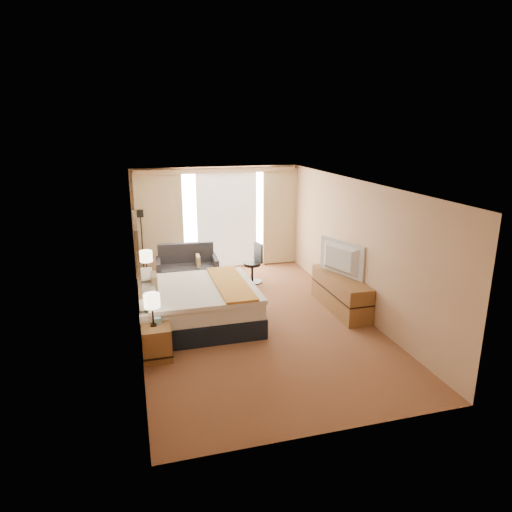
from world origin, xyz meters
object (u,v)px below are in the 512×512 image
object	(u,v)px
loveseat	(187,270)
television	(338,259)
nightstand_right	(149,289)
floor_lamp	(141,230)
desk_chair	(254,265)
bed	(197,305)
nightstand_left	(157,342)
lamp_right	(146,257)
lamp_left	(152,301)
media_dresser	(340,293)

from	to	relation	value
loveseat	television	size ratio (longest dim) A/B	1.22
nightstand_right	floor_lamp	size ratio (longest dim) A/B	0.33
desk_chair	bed	bearing A→B (deg)	-143.13
nightstand_left	lamp_right	bearing A→B (deg)	90.19
desk_chair	lamp_left	distance (m)	4.02
nightstand_left	loveseat	size ratio (longest dim) A/B	0.38
nightstand_left	loveseat	bearing A→B (deg)	75.05
media_dresser	floor_lamp	xyz separation A→B (m)	(-3.73, 3.30, 0.81)
media_dresser	lamp_right	xyz separation A→B (m)	(-3.71, 1.50, 0.63)
media_dresser	desk_chair	xyz separation A→B (m)	(-1.23, 2.08, 0.07)
nightstand_left	nightstand_right	xyz separation A→B (m)	(0.00, 2.50, 0.00)
floor_lamp	television	bearing A→B (deg)	-40.97
nightstand_right	floor_lamp	world-z (taller)	floor_lamp
nightstand_right	media_dresser	world-z (taller)	media_dresser
nightstand_right	floor_lamp	distance (m)	2.05
nightstand_right	lamp_right	world-z (taller)	lamp_right
nightstand_left	media_dresser	xyz separation A→B (m)	(3.70, 1.05, 0.07)
nightstand_right	bed	distance (m)	1.60
media_dresser	loveseat	bearing A→B (deg)	137.86
desk_chair	television	xyz separation A→B (m)	(1.18, -1.98, 0.62)
lamp_right	nightstand_left	bearing A→B (deg)	-89.81
nightstand_right	loveseat	size ratio (longest dim) A/B	0.38
loveseat	nightstand_right	bearing A→B (deg)	-129.31
loveseat	bed	bearing A→B (deg)	-90.33
floor_lamp	lamp_right	world-z (taller)	floor_lamp
floor_lamp	television	xyz separation A→B (m)	(3.68, -3.20, -0.12)
floor_lamp	lamp_left	distance (m)	4.32
media_dresser	lamp_right	bearing A→B (deg)	158.01
desk_chair	lamp_right	xyz separation A→B (m)	(-2.48, -0.59, 0.56)
nightstand_right	bed	size ratio (longest dim) A/B	0.25
lamp_right	lamp_left	bearing A→B (deg)	-90.45
lamp_right	television	world-z (taller)	television
media_dresser	floor_lamp	bearing A→B (deg)	138.50
bed	lamp_right	distance (m)	1.74
desk_chair	nightstand_right	bearing A→B (deg)	-179.14
desk_chair	television	size ratio (longest dim) A/B	0.79
desk_chair	lamp_left	size ratio (longest dim) A/B	1.77
nightstand_left	desk_chair	xyz separation A→B (m)	(2.47, 3.13, 0.14)
bed	media_dresser	bearing A→B (deg)	-1.51
media_dresser	floor_lamp	distance (m)	5.05
lamp_left	lamp_right	world-z (taller)	lamp_right
nightstand_left	lamp_left	xyz separation A→B (m)	(-0.03, 0.03, 0.69)
bed	nightstand_right	bearing A→B (deg)	120.48
floor_lamp	lamp_right	distance (m)	1.81
nightstand_right	television	xyz separation A→B (m)	(3.65, -1.35, 0.77)
bed	floor_lamp	size ratio (longest dim) A/B	1.32
lamp_left	nightstand_right	bearing A→B (deg)	89.35
bed	loveseat	size ratio (longest dim) A/B	1.48
desk_chair	lamp_right	bearing A→B (deg)	179.78
nightstand_right	media_dresser	bearing A→B (deg)	-21.40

